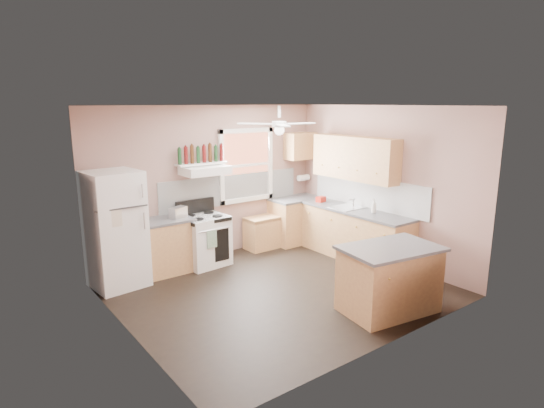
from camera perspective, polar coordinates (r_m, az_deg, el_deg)
floor at (r=6.94m, az=0.84°, el=-10.68°), size 4.50×4.50×0.00m
ceiling at (r=6.37m, az=0.92°, el=12.22°), size 4.50×4.50×0.00m
wall_back at (r=8.19m, az=-7.85°, el=2.72°), size 4.50×0.05×2.70m
wall_right at (r=8.09m, az=13.73°, el=2.35°), size 0.05×4.00×2.70m
wall_left at (r=5.47m, az=-18.33°, el=-2.82°), size 0.05×4.00×2.70m
backsplash_back at (r=8.41m, az=-5.00°, el=1.84°), size 2.90×0.03×0.55m
backsplash_right at (r=8.28m, az=11.90°, el=1.45°), size 0.03×2.60×0.55m
window_view at (r=8.50m, az=-3.32°, el=4.88°), size 1.00×0.02×1.20m
window_frame at (r=8.47m, az=-3.22°, el=4.86°), size 1.16×0.07×1.36m
refrigerator at (r=7.20m, az=-19.07°, el=-3.06°), size 0.82×0.80×1.77m
base_cabinet_left at (r=7.67m, az=-13.39°, el=-5.29°), size 0.90×0.60×0.86m
counter_left at (r=7.54m, az=-13.57°, el=-2.04°), size 0.92×0.62×0.04m
toaster at (r=7.56m, az=-11.71°, el=-1.05°), size 0.32×0.25×0.18m
stove at (r=7.89m, az=-8.45°, el=-4.55°), size 0.78×0.70×0.86m
range_hood at (r=7.80m, az=-8.39°, el=4.21°), size 0.78×0.50×0.14m
bottle_shelf at (r=7.89m, az=-8.84°, el=5.03°), size 0.90×0.26×0.03m
cart at (r=8.69m, az=-1.27°, el=-3.63°), size 0.62×0.41×0.62m
base_cabinet_corner at (r=9.09m, az=3.02°, el=-2.11°), size 1.00×0.60×0.86m
base_cabinet_right at (r=8.25m, az=10.35°, el=-3.86°), size 0.60×2.20×0.86m
counter_corner at (r=8.99m, az=3.05°, el=0.66°), size 1.02×0.62×0.04m
counter_right at (r=8.13m, az=10.43°, el=-0.83°), size 0.62×2.22×0.04m
sink at (r=8.26m, az=9.41°, el=-0.47°), size 0.55×0.45×0.03m
faucet at (r=8.36m, az=10.19°, el=0.18°), size 0.03×0.03×0.14m
upper_cabinet_right at (r=8.21m, az=10.32°, el=5.69°), size 0.33×1.80×0.76m
upper_cabinet_corner at (r=9.06m, az=3.57°, el=7.28°), size 0.60×0.33×0.52m
paper_towel at (r=9.24m, az=3.96°, el=3.32°), size 0.26×0.12×0.12m
island at (r=6.32m, az=14.47°, el=-9.28°), size 1.31×0.94×0.86m
island_top at (r=6.17m, az=14.70°, el=-5.40°), size 1.40×1.02×0.04m
ceiling_fan_hub at (r=6.38m, az=0.92°, el=9.98°), size 0.20×0.20×0.08m
soap_bottle at (r=7.92m, az=12.67°, el=-0.23°), size 0.12×0.12×0.24m
red_caddy at (r=8.65m, az=6.15°, el=0.60°), size 0.20×0.15×0.10m
wine_bottles at (r=7.87m, az=-8.87°, el=6.18°), size 0.86×0.06×0.31m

